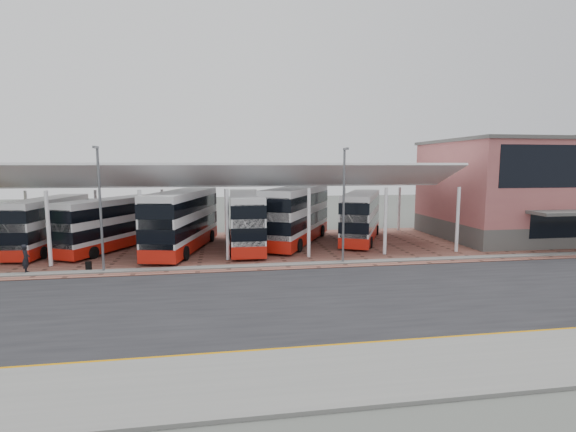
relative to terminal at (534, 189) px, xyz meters
name	(u,v)px	position (x,y,z in m)	size (l,w,h in m)	color
ground	(340,291)	(-23.00, -13.92, -4.66)	(140.00, 140.00, 0.00)	#474A44
road	(346,296)	(-23.00, -14.92, -4.65)	(120.00, 14.00, 0.02)	black
forecourt	(321,245)	(-21.00, -0.92, -4.63)	(72.00, 16.00, 0.06)	brown
sidewalk	(415,368)	(-23.00, -22.92, -4.59)	(120.00, 4.00, 0.14)	slate
north_kerb	(315,264)	(-23.00, -7.72, -4.59)	(120.00, 0.80, 0.14)	slate
yellow_line_near	(391,344)	(-23.00, -20.92, -4.63)	(120.00, 0.12, 0.01)	#C27C00
yellow_line_far	(388,341)	(-23.00, -20.62, -4.63)	(120.00, 0.12, 0.01)	#C27C00
canopy	(226,178)	(-29.00, 0.01, 1.14)	(37.00, 11.63, 7.07)	white
terminal	(534,189)	(0.00, 0.00, 0.00)	(18.40, 14.40, 9.25)	#514F4C
lamp_west	(100,205)	(-37.00, -7.65, -0.30)	(0.16, 0.90, 8.07)	slate
lamp_east	(344,202)	(-21.00, -7.65, -0.30)	(0.16, 0.90, 8.07)	slate
bus_0	(48,225)	(-43.19, 0.26, -2.50)	(3.39, 10.43, 4.22)	silver
bus_1	(110,224)	(-38.36, -0.22, -2.53)	(6.59, 10.06, 4.16)	silver
bus_2	(183,221)	(-32.48, -1.34, -2.22)	(5.24, 11.93, 4.79)	silver
bus_3	(246,220)	(-27.43, -0.98, -2.34)	(2.90, 11.05, 4.54)	silver
bus_4	(297,215)	(-22.85, 0.37, -2.15)	(7.93, 11.88, 4.93)	silver
bus_5	(361,217)	(-16.89, 0.53, -2.43)	(6.74, 10.62, 4.37)	silver
pedestrian	(26,259)	(-41.76, -7.23, -3.67)	(0.68, 0.44, 1.85)	black
suitcase	(89,266)	(-38.07, -7.12, -4.31)	(0.34, 0.24, 0.58)	black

